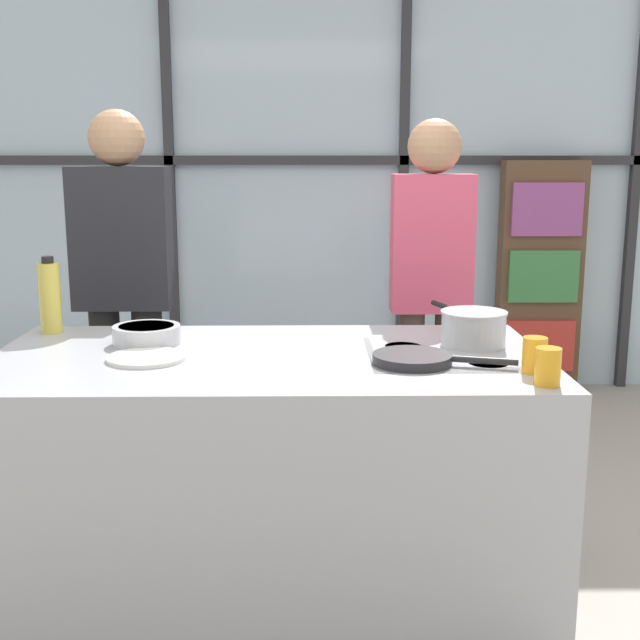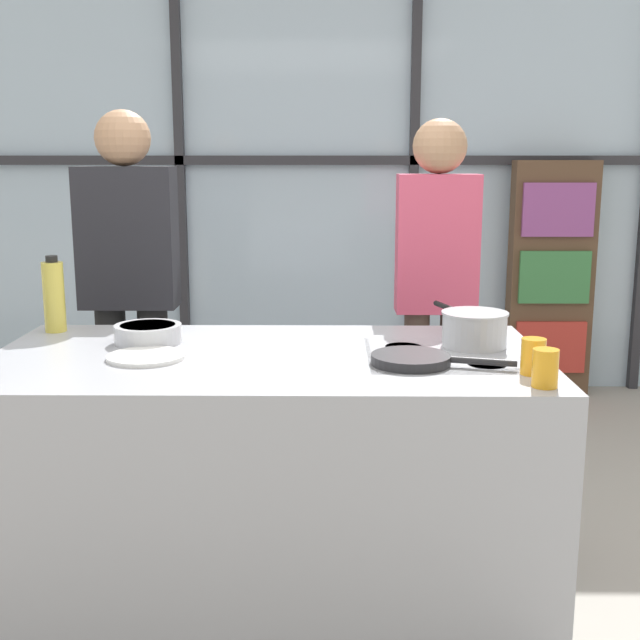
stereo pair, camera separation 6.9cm
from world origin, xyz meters
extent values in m
plane|color=#ADA89E|center=(0.00, 0.00, 0.00)|extent=(18.00, 18.00, 0.00)
cube|color=silver|center=(0.00, 2.74, 1.40)|extent=(6.40, 0.04, 2.80)
cube|color=#2D2D33|center=(0.00, 2.69, 1.54)|extent=(6.40, 0.06, 0.06)
cube|color=#2D2D33|center=(-0.77, 2.69, 1.40)|extent=(0.06, 0.06, 2.80)
cube|color=#2D2D33|center=(0.77, 2.69, 1.40)|extent=(0.06, 0.06, 2.80)
cube|color=#2D2D33|center=(2.30, 2.69, 1.40)|extent=(0.06, 0.06, 2.80)
cube|color=brown|center=(1.67, 2.56, 0.77)|extent=(0.54, 0.16, 1.54)
cube|color=red|center=(1.67, 2.47, 0.34)|extent=(0.45, 0.03, 0.34)
cube|color=#3D8447|center=(1.67, 2.47, 0.80)|extent=(0.45, 0.03, 0.34)
cube|color=#994C93|center=(1.67, 2.47, 1.23)|extent=(0.45, 0.03, 0.34)
cube|color=#A8AAB2|center=(0.00, 0.00, 0.45)|extent=(1.89, 0.97, 0.90)
cube|color=black|center=(0.60, 0.00, 0.89)|extent=(0.52, 0.52, 0.01)
cylinder|color=#38383D|center=(0.48, -0.12, 0.89)|extent=(0.13, 0.13, 0.01)
cylinder|color=#38383D|center=(0.73, -0.12, 0.89)|extent=(0.13, 0.13, 0.01)
cylinder|color=#38383D|center=(0.48, 0.12, 0.89)|extent=(0.13, 0.13, 0.01)
cylinder|color=#38383D|center=(0.73, 0.12, 0.89)|extent=(0.13, 0.13, 0.01)
cylinder|color=black|center=(-0.60, 0.96, 0.44)|extent=(0.14, 0.14, 0.88)
cylinder|color=black|center=(-0.80, 0.96, 0.44)|extent=(0.14, 0.14, 0.88)
cube|color=#232328|center=(-0.70, 0.96, 1.20)|extent=(0.43, 0.20, 0.63)
sphere|color=tan|center=(-0.70, 0.96, 1.64)|extent=(0.25, 0.25, 0.25)
cylinder|color=#47382D|center=(0.78, 0.96, 0.43)|extent=(0.12, 0.12, 0.86)
cylinder|color=#47382D|center=(0.62, 0.96, 0.43)|extent=(0.12, 0.12, 0.86)
cube|color=#DB4C6B|center=(0.70, 0.96, 1.17)|extent=(0.37, 0.16, 0.62)
sphere|color=tan|center=(0.70, 0.96, 1.60)|extent=(0.24, 0.24, 0.24)
cylinder|color=#232326|center=(0.48, -0.12, 0.91)|extent=(0.26, 0.26, 0.03)
cylinder|color=#B26B2D|center=(0.48, -0.12, 0.92)|extent=(0.20, 0.20, 0.01)
cylinder|color=#232326|center=(0.70, -0.18, 0.92)|extent=(0.21, 0.07, 0.02)
cylinder|color=silver|center=(0.73, 0.12, 0.96)|extent=(0.23, 0.23, 0.13)
cylinder|color=silver|center=(0.73, 0.12, 1.02)|extent=(0.24, 0.24, 0.01)
cylinder|color=black|center=(0.66, 0.33, 1.00)|extent=(0.08, 0.20, 0.02)
cylinder|color=white|center=(-0.40, -0.06, 0.90)|extent=(0.26, 0.26, 0.01)
cylinder|color=silver|center=(-0.44, 0.17, 0.93)|extent=(0.24, 0.24, 0.07)
cylinder|color=#4C4C51|center=(-0.44, 0.17, 0.96)|extent=(0.20, 0.20, 0.01)
cylinder|color=#E0CC4C|center=(-0.84, 0.36, 1.03)|extent=(0.08, 0.08, 0.27)
cylinder|color=black|center=(-0.84, 0.36, 1.18)|extent=(0.04, 0.04, 0.02)
cylinder|color=orange|center=(0.84, -0.39, 0.95)|extent=(0.08, 0.08, 0.11)
cylinder|color=orange|center=(0.84, -0.25, 0.95)|extent=(0.08, 0.08, 0.11)
camera|label=1|loc=(0.14, -2.65, 1.55)|focal=45.00mm
camera|label=2|loc=(0.21, -2.65, 1.55)|focal=45.00mm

